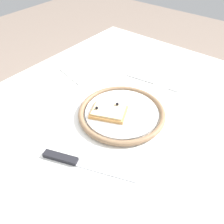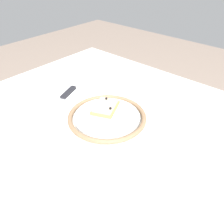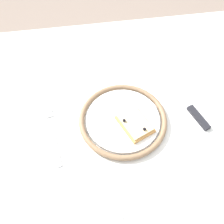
# 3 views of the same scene
# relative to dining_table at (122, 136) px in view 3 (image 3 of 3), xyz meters

# --- Properties ---
(ground_plane) EXTENTS (6.00, 6.00, 0.00)m
(ground_plane) POSITION_rel_dining_table_xyz_m (0.00, 0.00, -0.62)
(ground_plane) COLOR gray
(dining_table) EXTENTS (1.04, 0.89, 0.71)m
(dining_table) POSITION_rel_dining_table_xyz_m (0.00, 0.00, 0.00)
(dining_table) COLOR white
(dining_table) RESTS_ON ground_plane
(plate) EXTENTS (0.26, 0.26, 0.02)m
(plate) POSITION_rel_dining_table_xyz_m (0.00, -0.00, 0.10)
(plate) COLOR white
(plate) RESTS_ON dining_table
(pizza_slice_near) EXTENTS (0.11, 0.12, 0.02)m
(pizza_slice_near) POSITION_rel_dining_table_xyz_m (0.03, -0.03, 0.11)
(pizza_slice_near) COLOR tan
(pizza_slice_near) RESTS_ON plate
(knife) EXTENTS (0.10, 0.23, 0.01)m
(knife) POSITION_rel_dining_table_xyz_m (0.21, 0.01, 0.09)
(knife) COLOR silver
(knife) RESTS_ON dining_table
(fork) EXTENTS (0.05, 0.20, 0.00)m
(fork) POSITION_rel_dining_table_xyz_m (-0.21, -0.02, 0.09)
(fork) COLOR silver
(fork) RESTS_ON dining_table
(napkin) EXTENTS (0.16, 0.17, 0.00)m
(napkin) POSITION_rel_dining_table_xyz_m (-0.11, -0.27, 0.09)
(napkin) COLOR white
(napkin) RESTS_ON dining_table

